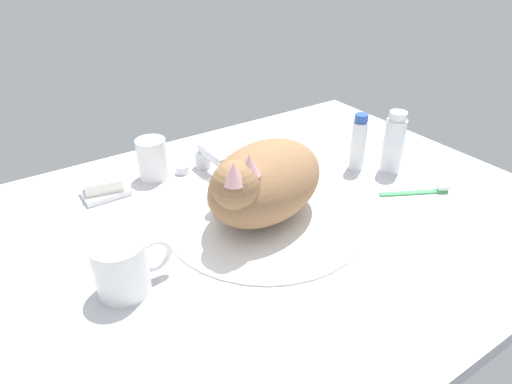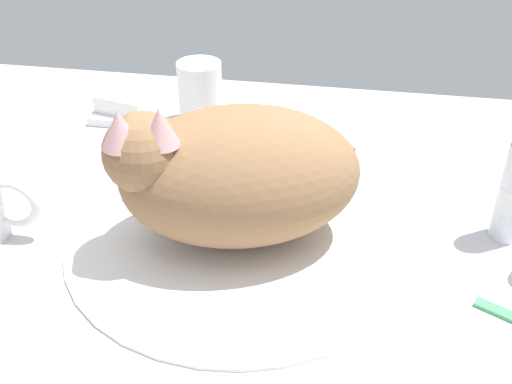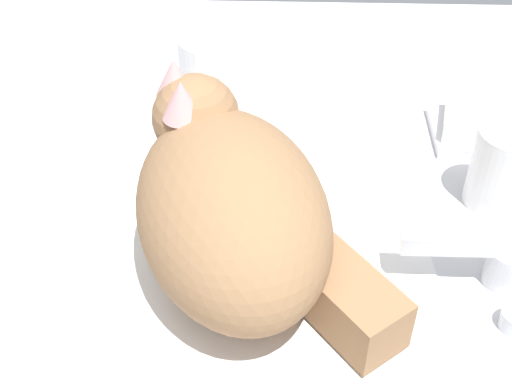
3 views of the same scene
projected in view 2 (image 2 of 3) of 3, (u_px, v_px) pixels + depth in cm
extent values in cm
cube|color=silver|center=(241.00, 247.00, 68.07)|extent=(110.00, 82.50, 3.00)
cylinder|color=white|center=(241.00, 233.00, 67.04)|extent=(37.45, 37.45, 0.75)
cylinder|color=silver|center=(275.00, 119.00, 86.33)|extent=(3.60, 3.60, 4.03)
cube|color=silver|center=(270.00, 115.00, 80.63)|extent=(2.00, 9.83, 2.00)
cylinder|color=silver|center=(238.00, 123.00, 87.70)|extent=(2.80, 2.80, 1.80)
cylinder|color=silver|center=(312.00, 129.00, 86.19)|extent=(2.80, 2.80, 1.80)
ellipsoid|color=#936B47|center=(240.00, 175.00, 62.98)|extent=(28.14, 22.44, 14.00)
sphere|color=#936B47|center=(144.00, 153.00, 59.02)|extent=(9.98, 9.98, 8.06)
ellipsoid|color=white|center=(163.00, 171.00, 60.32)|extent=(6.27, 5.72, 4.44)
cone|color=#DB9E9E|center=(160.00, 127.00, 56.13)|extent=(4.49, 4.49, 3.63)
cone|color=#DB9E9E|center=(119.00, 129.00, 55.80)|extent=(4.49, 4.49, 3.63)
cube|color=#936B47|center=(293.00, 171.00, 72.09)|extent=(13.80, 12.32, 5.19)
ellipsoid|color=white|center=(198.00, 177.00, 71.57)|extent=(6.38, 5.01, 4.67)
torus|color=white|center=(14.00, 203.00, 64.85)|extent=(5.84, 1.00, 5.84)
cylinder|color=white|center=(200.00, 92.00, 87.99)|extent=(6.27, 6.27, 8.81)
cube|color=white|center=(125.00, 115.00, 90.49)|extent=(9.00, 6.40, 1.20)
cube|color=white|center=(123.00, 104.00, 89.48)|extent=(8.13, 5.61, 2.48)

